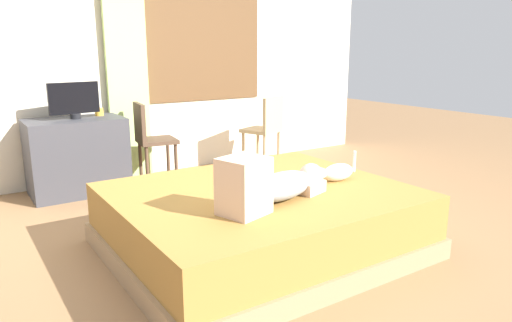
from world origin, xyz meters
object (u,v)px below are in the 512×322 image
Objects in this scene: bed at (260,220)px; tv_monitor at (74,100)px; cup at (99,112)px; desk at (77,156)px; cat at (336,172)px; person_lying at (273,185)px; chair_by_desk at (150,137)px; chair_spare at (266,127)px.

bed is 2.35m from tv_monitor.
cup is (-0.46, 2.22, 0.56)m from bed.
tv_monitor reaches higher than desk.
cat is (0.59, -0.13, 0.29)m from bed.
cat is 2.59m from cup.
tv_monitor is (-0.63, 2.40, 0.36)m from person_lying.
person_lying reaches higher than cat.
desk reaches higher than bed.
bed is 0.45m from person_lying.
cup is at bearing 19.49° from desk.
tv_monitor reaches higher than chair_by_desk.
chair_spare is (0.77, 2.02, -0.01)m from cat.
cup is 0.56m from chair_by_desk.
tv_monitor is at bearing 104.73° from person_lying.
person_lying is at bearing -74.89° from desk.
chair_spare is at bearing 69.10° from cat.
chair_by_desk is 1.38m from chair_spare.
chair_spare is (2.09, -0.24, 0.14)m from desk.
tv_monitor is at bearing 108.59° from bed.
person_lying is 1.04× the size of desk.
chair_spare reaches higher than desk.
cat is 0.74× the size of tv_monitor.
cup is (-1.05, 2.36, 0.26)m from cat.
cat is (0.67, 0.14, -0.05)m from person_lying.
tv_monitor is 0.56× the size of chair_by_desk.
bed is 2.14× the size of person_lying.
chair_spare is (2.07, -0.24, -0.41)m from tv_monitor.
cup is 1.87m from chair_spare.
cat is 2.62m from desk.
tv_monitor is at bearing 119.93° from cat.
bed is at bearing -70.99° from desk.
bed is 2.04m from chair_by_desk.
person_lying is at bearing -168.08° from cat.
chair_spare is at bearing -10.46° from cup.
person_lying is 2.60m from chair_spare.
person_lying is at bearing -91.72° from chair_by_desk.
bed is 2.33× the size of chair_spare.
cat is at bearing 11.92° from person_lying.
chair_by_desk is 1.00× the size of chair_spare.
chair_by_desk is at bearing -8.33° from tv_monitor.
person_lying is 11.16× the size of cup.
bed is 2.34m from cup.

